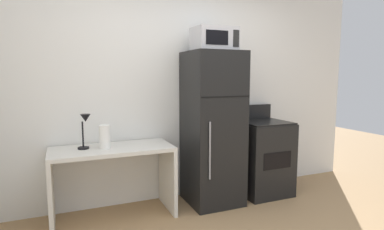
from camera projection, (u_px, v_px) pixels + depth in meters
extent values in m
cube|color=white|center=(182.00, 91.00, 3.83)|extent=(5.00, 0.10, 2.60)
cube|color=silver|center=(112.00, 149.00, 3.23)|extent=(1.23, 0.56, 0.04)
cube|color=silver|center=(51.00, 192.00, 3.05)|extent=(0.04, 0.56, 0.71)
cube|color=silver|center=(167.00, 177.00, 3.50)|extent=(0.04, 0.56, 0.71)
cylinder|color=black|center=(83.00, 148.00, 3.16)|extent=(0.11, 0.11, 0.02)
cylinder|color=black|center=(83.00, 134.00, 3.14)|extent=(0.02, 0.02, 0.26)
cone|color=black|center=(85.00, 118.00, 3.11)|extent=(0.10, 0.10, 0.08)
cylinder|color=white|center=(105.00, 137.00, 3.16)|extent=(0.11, 0.11, 0.24)
cube|color=black|center=(213.00, 128.00, 3.62)|extent=(0.59, 0.61, 1.75)
cube|color=black|center=(226.00, 97.00, 3.29)|extent=(0.58, 0.00, 0.01)
cylinder|color=gray|center=(210.00, 151.00, 3.28)|extent=(0.02, 0.02, 0.61)
cube|color=#B7B7BC|center=(214.00, 39.00, 3.48)|extent=(0.46, 0.34, 0.26)
cube|color=black|center=(217.00, 37.00, 3.30)|extent=(0.26, 0.01, 0.15)
cube|color=black|center=(236.00, 38.00, 3.39)|extent=(0.07, 0.01, 0.18)
cube|color=black|center=(262.00, 158.00, 3.95)|extent=(0.60, 0.60, 0.90)
cube|color=black|center=(263.00, 122.00, 3.89)|extent=(0.58, 0.58, 0.02)
cube|color=black|center=(251.00, 112.00, 4.14)|extent=(0.60, 0.04, 0.18)
cube|color=black|center=(278.00, 161.00, 3.67)|extent=(0.38, 0.01, 0.20)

